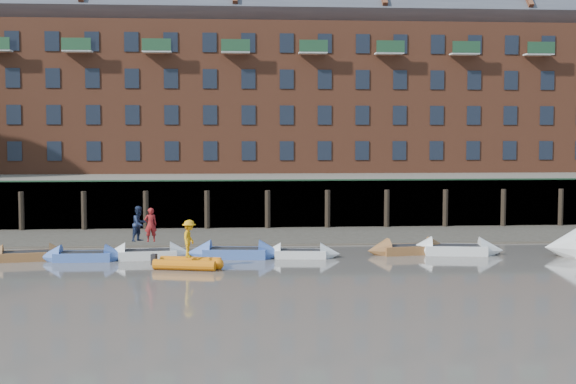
{
  "coord_description": "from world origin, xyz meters",
  "views": [
    {
      "loc": [
        -0.53,
        -31.08,
        6.37
      ],
      "look_at": [
        2.64,
        12.0,
        3.2
      ],
      "focal_mm": 50.0,
      "sensor_mm": 36.0,
      "label": 1
    }
  ],
  "objects": [
    {
      "name": "bank_terrace",
      "position": [
        0.0,
        36.0,
        1.6
      ],
      "size": [
        110.0,
        28.0,
        3.2
      ],
      "primitive_type": "cube",
      "color": "#5E594D",
      "rests_on": "ground"
    },
    {
      "name": "foreshore",
      "position": [
        0.0,
        18.0,
        0.0
      ],
      "size": [
        110.0,
        8.0,
        0.5
      ],
      "primitive_type": "cube",
      "color": "#3D382F",
      "rests_on": "ground"
    },
    {
      "name": "rib_tender",
      "position": [
        -2.39,
        6.58,
        0.24
      ],
      "size": [
        3.34,
        2.19,
        0.56
      ],
      "rotation": [
        0.0,
        0.0,
        -0.24
      ],
      "color": "orange",
      "rests_on": "ground"
    },
    {
      "name": "mud_band",
      "position": [
        0.0,
        14.6,
        0.0
      ],
      "size": [
        110.0,
        1.6,
        0.1
      ],
      "primitive_type": "cube",
      "color": "#4C4336",
      "rests_on": "ground"
    },
    {
      "name": "rowboat_3",
      "position": [
        -4.69,
        9.69,
        0.23
      ],
      "size": [
        4.6,
        1.72,
        1.31
      ],
      "rotation": [
        0.0,
        0.0,
        0.09
      ],
      "color": "silver",
      "rests_on": "ground"
    },
    {
      "name": "person_rib_crew",
      "position": [
        -2.43,
        6.63,
        1.42
      ],
      "size": [
        0.86,
        1.25,
        1.78
      ],
      "primitive_type": "imported",
      "rotation": [
        0.0,
        0.0,
        1.39
      ],
      "color": "orange",
      "rests_on": "rib_tender"
    },
    {
      "name": "river_wall",
      "position": [
        -0.0,
        22.38,
        1.59
      ],
      "size": [
        110.0,
        1.23,
        3.3
      ],
      "color": "#2D2A26",
      "rests_on": "ground"
    },
    {
      "name": "rowboat_7",
      "position": [
        11.34,
        10.0,
        0.25
      ],
      "size": [
        5.12,
        2.21,
        1.44
      ],
      "rotation": [
        0.0,
        0.0,
        -0.16
      ],
      "color": "silver",
      "rests_on": "ground"
    },
    {
      "name": "rowboat_2",
      "position": [
        -7.85,
        9.3,
        0.22
      ],
      "size": [
        4.36,
        1.27,
        1.26
      ],
      "rotation": [
        0.0,
        0.0,
        0.0
      ],
      "color": "#4264B3",
      "rests_on": "ground"
    },
    {
      "name": "rowboat_6",
      "position": [
        8.92,
        10.37,
        0.24
      ],
      "size": [
        4.75,
        2.04,
        1.33
      ],
      "rotation": [
        0.0,
        0.0,
        0.16
      ],
      "color": "brown",
      "rests_on": "ground"
    },
    {
      "name": "ground",
      "position": [
        0.0,
        0.0,
        0.0
      ],
      "size": [
        220.0,
        220.0,
        0.0
      ],
      "primitive_type": "plane",
      "color": "#605952",
      "rests_on": "ground"
    },
    {
      "name": "apartment_terrace",
      "position": [
        -0.0,
        36.99,
        12.82
      ],
      "size": [
        80.6,
        15.56,
        20.98
      ],
      "color": "brown",
      "rests_on": "bank_terrace"
    },
    {
      "name": "person_rower_a",
      "position": [
        -4.52,
        9.65,
        1.74
      ],
      "size": [
        0.72,
        0.56,
        1.73
      ],
      "primitive_type": "imported",
      "rotation": [
        0.0,
        0.0,
        3.41
      ],
      "color": "maroon",
      "rests_on": "rowboat_3"
    },
    {
      "name": "person_rower_b",
      "position": [
        -5.11,
        9.86,
        1.78
      ],
      "size": [
        1.07,
        1.11,
        1.8
      ],
      "primitive_type": "imported",
      "rotation": [
        0.0,
        0.0,
        0.94
      ],
      "color": "#19233F",
      "rests_on": "rowboat_3"
    },
    {
      "name": "rowboat_4",
      "position": [
        -0.26,
        9.64,
        0.25
      ],
      "size": [
        5.07,
        1.9,
        1.44
      ],
      "rotation": [
        0.0,
        0.0,
        -0.1
      ],
      "color": "#4264B3",
      "rests_on": "ground"
    },
    {
      "name": "rowboat_5",
      "position": [
        3.09,
        9.49,
        0.21
      ],
      "size": [
        4.16,
        1.6,
        1.18
      ],
      "rotation": [
        0.0,
        0.0,
        -0.11
      ],
      "color": "silver",
      "rests_on": "ground"
    },
    {
      "name": "rowboat_1",
      "position": [
        -10.72,
        9.66,
        0.23
      ],
      "size": [
        4.6,
        2.1,
        1.29
      ],
      "rotation": [
        0.0,
        0.0,
        0.19
      ],
      "color": "brown",
      "rests_on": "ground"
    }
  ]
}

